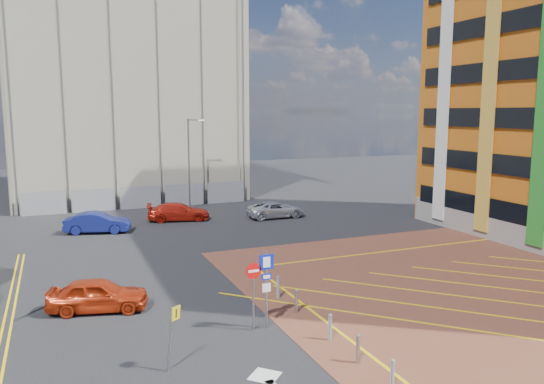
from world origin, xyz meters
TOP-DOWN VIEW (x-y plane):
  - ground at (0.00, 0.00)m, footprint 140.00×140.00m
  - forecourt at (14.00, 0.00)m, footprint 26.00×26.00m
  - lamp_back at (4.08, 28.00)m, footprint 1.53×0.16m
  - sign_cluster at (0.30, 0.98)m, footprint 1.17×0.12m
  - warning_sign at (-3.70, -1.06)m, footprint 0.57×0.38m
  - bollard_row at (2.30, -1.67)m, footprint 0.14×11.14m
  - construction_building at (0.00, 40.00)m, footprint 21.20×19.20m
  - construction_fence at (1.00, 30.00)m, footprint 21.60×0.06m
  - car_red_left at (-5.57, 5.56)m, footprint 4.53×2.72m
  - car_blue_back at (-4.37, 21.31)m, footprint 4.77×2.70m
  - car_red_back at (1.95, 23.39)m, footprint 5.19×2.94m
  - car_silver_back at (9.58, 21.52)m, footprint 4.81×2.31m

SIDE VIEW (x-z plane):
  - ground at x=0.00m, z-range 0.00..0.00m
  - forecourt at x=14.00m, z-range 0.00..0.02m
  - bollard_row at x=2.30m, z-range 0.02..0.92m
  - car_silver_back at x=9.58m, z-range 0.00..1.32m
  - car_red_back at x=1.95m, z-range 0.00..1.42m
  - car_red_left at x=-5.57m, z-range 0.00..1.44m
  - car_blue_back at x=-4.37m, z-range 0.00..1.49m
  - construction_fence at x=1.00m, z-range 0.00..2.00m
  - warning_sign at x=-3.70m, z-range 0.31..2.55m
  - sign_cluster at x=0.30m, z-range 0.35..3.55m
  - lamp_back at x=4.08m, z-range 0.36..8.36m
  - construction_building at x=0.00m, z-range 0.00..22.00m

